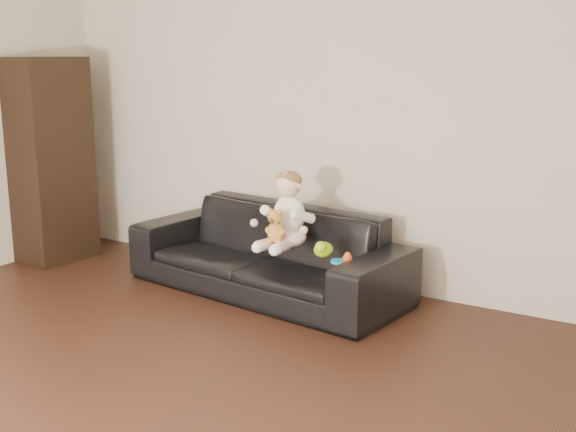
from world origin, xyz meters
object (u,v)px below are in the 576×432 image
Objects in this scene: toy_rattle at (347,258)px; toy_blue_disc at (339,261)px; sofa at (267,251)px; baby at (287,214)px; teddy_bear at (276,227)px; toy_green at (323,250)px; cabinet at (51,161)px.

toy_rattle reaches higher than toy_blue_disc.
sofa reaches higher than toy_blue_disc.
teddy_bear is (0.01, -0.16, -0.06)m from baby.
teddy_bear is at bearing -168.72° from toy_green.
sofa is at bearing 160.06° from toy_green.
baby is 3.55× the size of toy_green.
toy_blue_disc is at bearing -17.53° from baby.
sofa is 0.79m from toy_blue_disc.
cabinet is 7.27× the size of teddy_bear.
cabinet reaches higher than sofa.
cabinet is 15.58× the size of toy_blue_disc.
baby reaches higher than teddy_bear.
cabinet reaches higher than baby.
toy_green reaches higher than toy_rattle.
baby is at bearing 164.33° from toy_green.
sofa is at bearing 162.40° from toy_rattle.
baby is 0.17m from teddy_bear.
teddy_bear is 0.36m from toy_green.
sofa is 3.97× the size of baby.
toy_green is 1.38× the size of toy_blue_disc.
sofa is 14.11× the size of toy_green.
baby reaches higher than toy_rattle.
teddy_bear is at bearing 2.17° from cabinet.
sofa is at bearing 154.18° from baby.
toy_rattle is at bearing -13.99° from baby.
cabinet is 2.29m from baby.
cabinet reaches higher than toy_green.
toy_green is at bearing -12.86° from sofa.
toy_blue_disc is (0.48, 0.01, -0.17)m from teddy_bear.
sofa is at bearing 138.51° from teddy_bear.
sofa is 1.25× the size of cabinet.
baby is at bearing 99.70° from teddy_bear.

